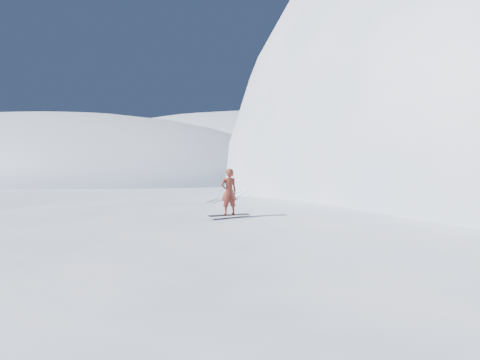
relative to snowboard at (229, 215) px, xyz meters
The scene contains 10 objects.
ground 2.93m from the snowboard, 162.01° to the left, with size 400.00×400.00×0.00m, color white.
near_ridge 4.30m from the snowboard, 99.32° to the left, with size 36.00×28.00×4.80m, color white.
peak_shoulder 22.30m from the snowboard, 67.67° to the left, with size 28.00×24.00×18.00m, color white.
far_ridge_a 93.76m from the snowboard, 139.79° to the left, with size 120.00×70.00×28.00m, color white.
far_ridge_c 118.10m from the snowboard, 110.62° to the left, with size 140.00×90.00×36.00m, color white.
wind_bumps 4.16m from the snowboard, 129.04° to the left, with size 16.00×14.40×1.00m.
snowboard is the anchor object (origin of this frame).
snowboarder 0.76m from the snowboard, ahead, with size 0.54×0.36×1.49m, color maroon.
vapor_plume 63.19m from the snowboard, 144.67° to the left, with size 9.73×7.78×6.81m, color white.
board_tracks 6.72m from the snowboard, 112.14° to the left, with size 2.12×5.93×0.04m.
Camera 1 is at (6.85, -13.24, 4.28)m, focal length 32.00 mm.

